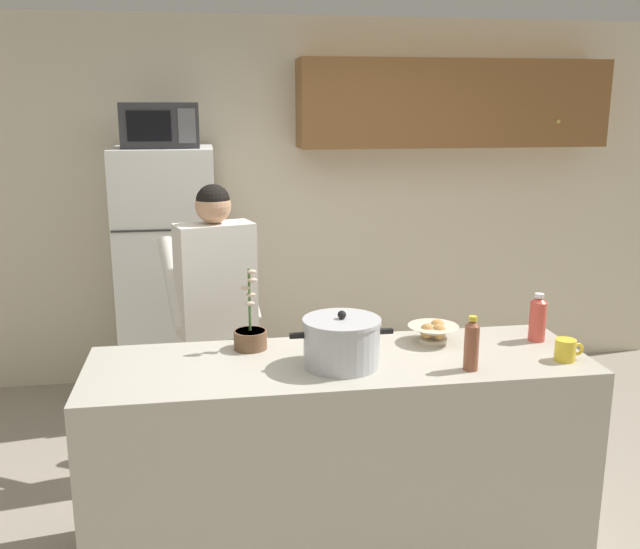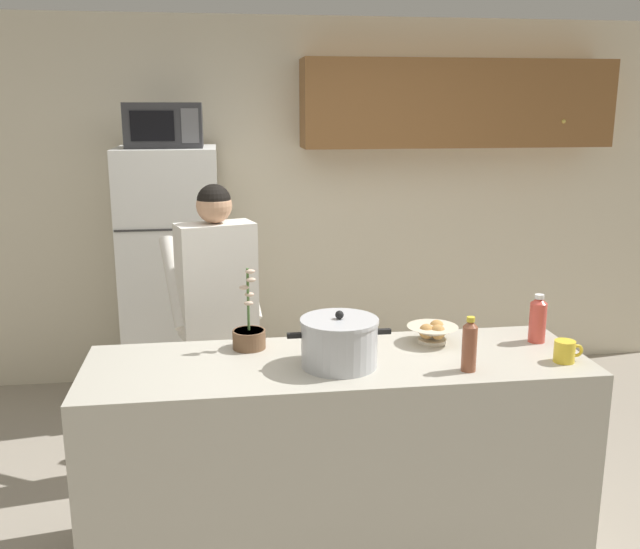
{
  "view_description": "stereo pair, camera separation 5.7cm",
  "coord_description": "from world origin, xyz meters",
  "px_view_note": "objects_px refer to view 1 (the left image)",
  "views": [
    {
      "loc": [
        -0.54,
        -2.83,
        2.0
      ],
      "look_at": [
        0.0,
        0.55,
        1.17
      ],
      "focal_mm": 39.47,
      "sensor_mm": 36.0,
      "label": 1
    },
    {
      "loc": [
        -0.49,
        -2.84,
        2.0
      ],
      "look_at": [
        0.0,
        0.55,
        1.17
      ],
      "focal_mm": 39.47,
      "sensor_mm": 36.0,
      "label": 2
    }
  ],
  "objects_px": {
    "cooking_pot": "(342,342)",
    "potted_orchid": "(250,335)",
    "bread_bowl": "(433,332)",
    "bottle_mid_counter": "(472,344)",
    "microwave": "(161,125)",
    "refrigerator": "(169,278)",
    "bottle_near_edge": "(538,318)",
    "person_near_pot": "(216,297)",
    "coffee_mug": "(566,350)"
  },
  "relations": [
    {
      "from": "cooking_pot",
      "to": "potted_orchid",
      "type": "height_order",
      "value": "potted_orchid"
    },
    {
      "from": "bread_bowl",
      "to": "potted_orchid",
      "type": "bearing_deg",
      "value": 176.69
    },
    {
      "from": "potted_orchid",
      "to": "bottle_mid_counter",
      "type": "bearing_deg",
      "value": -24.63
    },
    {
      "from": "bread_bowl",
      "to": "microwave",
      "type": "bearing_deg",
      "value": 127.7
    },
    {
      "from": "refrigerator",
      "to": "bread_bowl",
      "type": "relative_size",
      "value": 7.28
    },
    {
      "from": "cooking_pot",
      "to": "bottle_near_edge",
      "type": "height_order",
      "value": "cooking_pot"
    },
    {
      "from": "person_near_pot",
      "to": "coffee_mug",
      "type": "bearing_deg",
      "value": -34.53
    },
    {
      "from": "person_near_pot",
      "to": "refrigerator",
      "type": "bearing_deg",
      "value": 106.85
    },
    {
      "from": "bottle_near_edge",
      "to": "potted_orchid",
      "type": "xyz_separation_m",
      "value": [
        -1.33,
        0.1,
        -0.05
      ]
    },
    {
      "from": "coffee_mug",
      "to": "person_near_pot",
      "type": "bearing_deg",
      "value": 145.47
    },
    {
      "from": "person_near_pot",
      "to": "bread_bowl",
      "type": "relative_size",
      "value": 6.72
    },
    {
      "from": "person_near_pot",
      "to": "bottle_mid_counter",
      "type": "relative_size",
      "value": 6.85
    },
    {
      "from": "cooking_pot",
      "to": "potted_orchid",
      "type": "relative_size",
      "value": 1.18
    },
    {
      "from": "coffee_mug",
      "to": "bottle_near_edge",
      "type": "height_order",
      "value": "bottle_near_edge"
    },
    {
      "from": "person_near_pot",
      "to": "potted_orchid",
      "type": "distance_m",
      "value": 0.67
    },
    {
      "from": "refrigerator",
      "to": "person_near_pot",
      "type": "relative_size",
      "value": 1.08
    },
    {
      "from": "coffee_mug",
      "to": "bread_bowl",
      "type": "bearing_deg",
      "value": 146.95
    },
    {
      "from": "microwave",
      "to": "bread_bowl",
      "type": "distance_m",
      "value": 2.3
    },
    {
      "from": "cooking_pot",
      "to": "refrigerator",
      "type": "bearing_deg",
      "value": 112.98
    },
    {
      "from": "microwave",
      "to": "bottle_mid_counter",
      "type": "xyz_separation_m",
      "value": [
        1.34,
        -2.03,
        -0.84
      ]
    },
    {
      "from": "refrigerator",
      "to": "potted_orchid",
      "type": "bearing_deg",
      "value": -74.87
    },
    {
      "from": "coffee_mug",
      "to": "potted_orchid",
      "type": "xyz_separation_m",
      "value": [
        -1.34,
        0.37,
        0.02
      ]
    },
    {
      "from": "refrigerator",
      "to": "bread_bowl",
      "type": "xyz_separation_m",
      "value": [
        1.29,
        -1.69,
        0.1
      ]
    },
    {
      "from": "person_near_pot",
      "to": "cooking_pot",
      "type": "distance_m",
      "value": 1.06
    },
    {
      "from": "bottle_mid_counter",
      "to": "bottle_near_edge",
      "type": "bearing_deg",
      "value": 34.87
    },
    {
      "from": "bottle_mid_counter",
      "to": "potted_orchid",
      "type": "height_order",
      "value": "potted_orchid"
    },
    {
      "from": "cooking_pot",
      "to": "bread_bowl",
      "type": "xyz_separation_m",
      "value": [
        0.48,
        0.22,
        -0.05
      ]
    },
    {
      "from": "cooking_pot",
      "to": "bottle_near_edge",
      "type": "bearing_deg",
      "value": 10.17
    },
    {
      "from": "bread_bowl",
      "to": "bottle_near_edge",
      "type": "xyz_separation_m",
      "value": [
        0.49,
        -0.05,
        0.06
      ]
    },
    {
      "from": "cooking_pot",
      "to": "bread_bowl",
      "type": "bearing_deg",
      "value": 25.13
    },
    {
      "from": "person_near_pot",
      "to": "potted_orchid",
      "type": "bearing_deg",
      "value": -77.55
    },
    {
      "from": "potted_orchid",
      "to": "coffee_mug",
      "type": "bearing_deg",
      "value": -15.41
    },
    {
      "from": "cooking_pot",
      "to": "bread_bowl",
      "type": "height_order",
      "value": "cooking_pot"
    },
    {
      "from": "person_near_pot",
      "to": "bread_bowl",
      "type": "distance_m",
      "value": 1.21
    },
    {
      "from": "refrigerator",
      "to": "bottle_mid_counter",
      "type": "bearing_deg",
      "value": -56.94
    },
    {
      "from": "refrigerator",
      "to": "person_near_pot",
      "type": "bearing_deg",
      "value": -73.15
    },
    {
      "from": "bottle_mid_counter",
      "to": "microwave",
      "type": "bearing_deg",
      "value": 123.35
    },
    {
      "from": "bottle_near_edge",
      "to": "coffee_mug",
      "type": "bearing_deg",
      "value": -89.22
    },
    {
      "from": "bread_bowl",
      "to": "bottle_mid_counter",
      "type": "bearing_deg",
      "value": -82.9
    },
    {
      "from": "refrigerator",
      "to": "cooking_pot",
      "type": "xyz_separation_m",
      "value": [
        0.81,
        -1.92,
        0.16
      ]
    },
    {
      "from": "bottle_mid_counter",
      "to": "person_near_pot",
      "type": "bearing_deg",
      "value": 134.34
    },
    {
      "from": "microwave",
      "to": "bottle_near_edge",
      "type": "bearing_deg",
      "value": -44.06
    },
    {
      "from": "person_near_pot",
      "to": "potted_orchid",
      "type": "relative_size",
      "value": 4.26
    },
    {
      "from": "coffee_mug",
      "to": "bread_bowl",
      "type": "relative_size",
      "value": 0.55
    },
    {
      "from": "microwave",
      "to": "potted_orchid",
      "type": "height_order",
      "value": "microwave"
    },
    {
      "from": "refrigerator",
      "to": "coffee_mug",
      "type": "height_order",
      "value": "refrigerator"
    },
    {
      "from": "bottle_mid_counter",
      "to": "cooking_pot",
      "type": "bearing_deg",
      "value": 165.5
    },
    {
      "from": "person_near_pot",
      "to": "bread_bowl",
      "type": "bearing_deg",
      "value": -35.24
    },
    {
      "from": "coffee_mug",
      "to": "bottle_mid_counter",
      "type": "xyz_separation_m",
      "value": [
        -0.45,
        -0.04,
        0.07
      ]
    },
    {
      "from": "microwave",
      "to": "potted_orchid",
      "type": "distance_m",
      "value": 1.9
    }
  ]
}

